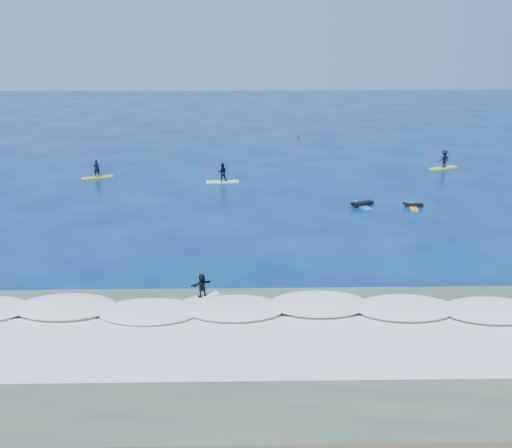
{
  "coord_description": "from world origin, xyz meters",
  "views": [
    {
      "loc": [
        -2.45,
        -33.84,
        12.93
      ],
      "look_at": [
        -1.81,
        0.6,
        0.6
      ],
      "focal_mm": 40.0,
      "sensor_mm": 36.0,
      "label": 1
    }
  ],
  "objects_px": {
    "sup_paddler_left": "(97,171)",
    "wave_surfer": "(202,287)",
    "prone_paddler_far": "(362,204)",
    "sup_paddler_center": "(222,174)",
    "sup_paddler_right": "(444,160)",
    "marker_buoy": "(298,136)",
    "prone_paddler_near": "(413,206)"
  },
  "relations": [
    {
      "from": "sup_paddler_left",
      "to": "wave_surfer",
      "type": "distance_m",
      "value": 25.65
    },
    {
      "from": "sup_paddler_left",
      "to": "prone_paddler_far",
      "type": "relative_size",
      "value": 1.11
    },
    {
      "from": "sup_paddler_center",
      "to": "sup_paddler_right",
      "type": "height_order",
      "value": "sup_paddler_right"
    },
    {
      "from": "sup_paddler_center",
      "to": "sup_paddler_right",
      "type": "bearing_deg",
      "value": 7.39
    },
    {
      "from": "marker_buoy",
      "to": "wave_surfer",
      "type": "bearing_deg",
      "value": -101.53
    },
    {
      "from": "sup_paddler_right",
      "to": "marker_buoy",
      "type": "relative_size",
      "value": 4.43
    },
    {
      "from": "prone_paddler_far",
      "to": "wave_surfer",
      "type": "xyz_separation_m",
      "value": [
        -10.67,
        -14.81,
        0.57
      ]
    },
    {
      "from": "sup_paddler_right",
      "to": "marker_buoy",
      "type": "bearing_deg",
      "value": 107.26
    },
    {
      "from": "sup_paddler_right",
      "to": "prone_paddler_far",
      "type": "relative_size",
      "value": 1.19
    },
    {
      "from": "sup_paddler_right",
      "to": "prone_paddler_far",
      "type": "xyz_separation_m",
      "value": [
        -9.77,
        -11.25,
        -0.61
      ]
    },
    {
      "from": "sup_paddler_right",
      "to": "prone_paddler_near",
      "type": "relative_size",
      "value": 1.47
    },
    {
      "from": "prone_paddler_near",
      "to": "wave_surfer",
      "type": "bearing_deg",
      "value": 142.09
    },
    {
      "from": "marker_buoy",
      "to": "sup_paddler_right",
      "type": "bearing_deg",
      "value": -49.25
    },
    {
      "from": "sup_paddler_center",
      "to": "marker_buoy",
      "type": "height_order",
      "value": "sup_paddler_center"
    },
    {
      "from": "sup_paddler_right",
      "to": "sup_paddler_left",
      "type": "bearing_deg",
      "value": 161.61
    },
    {
      "from": "prone_paddler_far",
      "to": "wave_surfer",
      "type": "bearing_deg",
      "value": 123.76
    },
    {
      "from": "sup_paddler_center",
      "to": "wave_surfer",
      "type": "relative_size",
      "value": 1.6
    },
    {
      "from": "sup_paddler_center",
      "to": "sup_paddler_right",
      "type": "distance_m",
      "value": 20.74
    },
    {
      "from": "marker_buoy",
      "to": "sup_paddler_left",
      "type": "bearing_deg",
      "value": -138.18
    },
    {
      "from": "sup_paddler_left",
      "to": "wave_surfer",
      "type": "relative_size",
      "value": 1.54
    },
    {
      "from": "prone_paddler_near",
      "to": "marker_buoy",
      "type": "height_order",
      "value": "marker_buoy"
    },
    {
      "from": "sup_paddler_center",
      "to": "prone_paddler_near",
      "type": "relative_size",
      "value": 1.44
    },
    {
      "from": "prone_paddler_far",
      "to": "marker_buoy",
      "type": "distance_m",
      "value": 25.56
    },
    {
      "from": "sup_paddler_left",
      "to": "sup_paddler_center",
      "type": "relative_size",
      "value": 0.96
    },
    {
      "from": "sup_paddler_center",
      "to": "marker_buoy",
      "type": "relative_size",
      "value": 4.31
    },
    {
      "from": "wave_surfer",
      "to": "marker_buoy",
      "type": "height_order",
      "value": "wave_surfer"
    },
    {
      "from": "sup_paddler_right",
      "to": "prone_paddler_near",
      "type": "bearing_deg",
      "value": -141.17
    },
    {
      "from": "sup_paddler_center",
      "to": "sup_paddler_right",
      "type": "xyz_separation_m",
      "value": [
        20.26,
        4.44,
        0.05
      ]
    },
    {
      "from": "sup_paddler_right",
      "to": "prone_paddler_near",
      "type": "height_order",
      "value": "sup_paddler_right"
    },
    {
      "from": "sup_paddler_center",
      "to": "prone_paddler_far",
      "type": "bearing_deg",
      "value": -37.94
    },
    {
      "from": "sup_paddler_left",
      "to": "marker_buoy",
      "type": "relative_size",
      "value": 4.15
    },
    {
      "from": "sup_paddler_center",
      "to": "prone_paddler_near",
      "type": "height_order",
      "value": "sup_paddler_center"
    }
  ]
}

